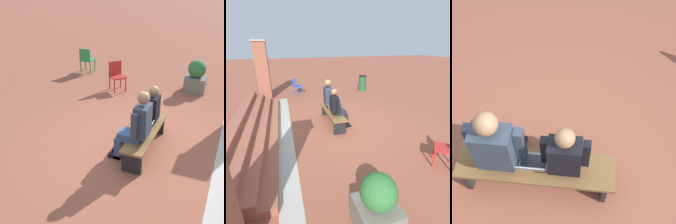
% 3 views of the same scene
% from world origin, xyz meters
% --- Properties ---
extents(ground_plane, '(60.00, 60.00, 0.00)m').
position_xyz_m(ground_plane, '(0.00, 0.00, 0.00)').
color(ground_plane, brown).
extents(bench, '(1.80, 0.44, 0.45)m').
position_xyz_m(bench, '(0.14, 0.09, 0.35)').
color(bench, brown).
rests_on(bench, ground).
extents(person_student, '(0.51, 0.64, 1.29)m').
position_xyz_m(person_student, '(-0.20, 0.03, 0.70)').
color(person_student, '#232328').
rests_on(person_student, ground).
extents(person_adult, '(0.60, 0.76, 1.44)m').
position_xyz_m(person_adult, '(0.52, 0.02, 0.76)').
color(person_adult, '#384C75').
rests_on(person_adult, ground).
extents(laptop, '(0.32, 0.29, 0.21)m').
position_xyz_m(laptop, '(0.17, 0.11, 0.50)').
color(laptop, '#9EA0A5').
rests_on(laptop, bench).
extents(plastic_chair_mid_courtyard, '(0.59, 0.59, 0.84)m').
position_xyz_m(plastic_chair_mid_courtyard, '(-2.77, -1.70, 0.48)').
color(plastic_chair_mid_courtyard, red).
rests_on(plastic_chair_mid_courtyard, ground).
extents(plastic_chair_foreground, '(0.42, 0.42, 0.84)m').
position_xyz_m(plastic_chair_foreground, '(-3.88, -3.26, 0.48)').
color(plastic_chair_foreground, '#2D893D').
rests_on(plastic_chair_foreground, ground).
extents(planter, '(0.60, 0.60, 0.94)m').
position_xyz_m(planter, '(-3.55, 0.49, 0.44)').
color(planter, '#6B665B').
rests_on(planter, ground).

